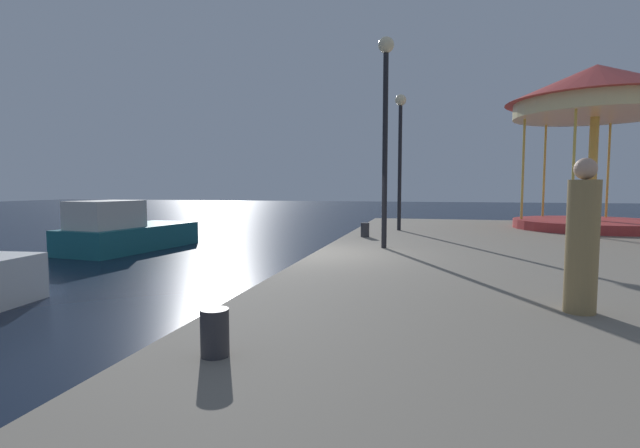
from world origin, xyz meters
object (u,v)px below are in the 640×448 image
object	(u,v)px
bollard_center	(215,333)
lamp_post_mid_promenade	(400,138)
lamp_post_near_edge	(385,107)
motorboat_teal	(125,232)
person_far_corner	(582,241)
carousel	(595,107)
bollard_south	(365,230)

from	to	relation	value
bollard_center	lamp_post_mid_promenade	bearing A→B (deg)	86.47
lamp_post_near_edge	motorboat_teal	bearing A→B (deg)	160.12
lamp_post_mid_promenade	person_far_corner	world-z (taller)	lamp_post_mid_promenade
lamp_post_mid_promenade	person_far_corner	distance (m)	10.16
motorboat_teal	carousel	xyz separation A→B (m)	(15.53, 3.12, 4.19)
lamp_post_near_edge	bollard_south	world-z (taller)	lamp_post_near_edge
lamp_post_near_edge	bollard_center	world-z (taller)	lamp_post_near_edge
bollard_south	lamp_post_near_edge	bearing A→B (deg)	-71.53
lamp_post_mid_promenade	bollard_south	bearing A→B (deg)	-109.43
motorboat_teal	bollard_center	xyz separation A→B (m)	(8.61, -10.61, 0.36)
bollard_center	motorboat_teal	bearing A→B (deg)	129.05
lamp_post_near_edge	lamp_post_mid_promenade	distance (m)	4.53
motorboat_teal	carousel	size ratio (longest dim) A/B	0.92
motorboat_teal	bollard_center	world-z (taller)	motorboat_teal
bollard_center	carousel	bearing A→B (deg)	63.26
bollard_south	bollard_center	size ratio (longest dim) A/B	1.00
motorboat_teal	bollard_south	size ratio (longest dim) A/B	12.85
motorboat_teal	person_far_corner	size ratio (longest dim) A/B	2.97
motorboat_teal	carousel	distance (m)	16.38
carousel	person_far_corner	bearing A→B (deg)	-107.03
lamp_post_mid_promenade	person_far_corner	size ratio (longest dim) A/B	2.51
carousel	lamp_post_mid_promenade	size ratio (longest dim) A/B	1.29
carousel	bollard_south	distance (m)	9.01
motorboat_teal	bollard_south	world-z (taller)	motorboat_teal
motorboat_teal	bollard_center	distance (m)	13.67
lamp_post_mid_promenade	bollard_south	distance (m)	3.65
person_far_corner	lamp_post_mid_promenade	bearing A→B (deg)	105.56
bollard_center	person_far_corner	distance (m)	4.09
motorboat_teal	bollard_center	bearing A→B (deg)	-50.95
bollard_center	person_far_corner	xyz separation A→B (m)	(3.39, 2.21, 0.61)
lamp_post_near_edge	bollard_center	size ratio (longest dim) A/B	11.89
lamp_post_near_edge	lamp_post_mid_promenade	xyz separation A→B (m)	(0.04, 4.52, -0.24)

